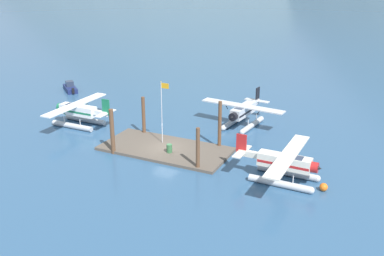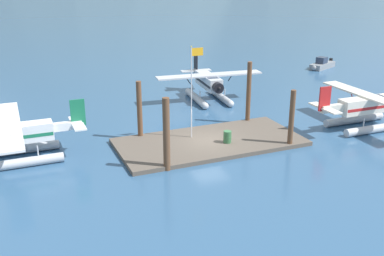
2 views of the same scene
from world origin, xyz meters
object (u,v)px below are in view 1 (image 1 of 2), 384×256
seaplane_white_port_fwd (78,113)px  seaplane_silver_bow_right (243,113)px  flagpole (163,106)px  fuel_drum (169,148)px  mooring_buoy (324,187)px  seaplane_cream_stbd_aft (284,165)px  boat_navy_open_west (70,88)px

seaplane_white_port_fwd → seaplane_silver_bow_right: bearing=25.2°
flagpole → fuel_drum: bearing=-47.9°
flagpole → seaplane_white_port_fwd: (-12.36, 1.06, -2.93)m
flagpole → fuel_drum: size_ratio=7.78×
mooring_buoy → seaplane_silver_bow_right: size_ratio=0.07×
seaplane_cream_stbd_aft → seaplane_silver_bow_right: bearing=124.2°
mooring_buoy → flagpole: bearing=170.3°
flagpole → fuel_drum: flagpole is taller
fuel_drum → boat_navy_open_west: size_ratio=0.21×
seaplane_cream_stbd_aft → seaplane_white_port_fwd: 26.64m
flagpole → mooring_buoy: (17.64, -3.02, -4.14)m
seaplane_cream_stbd_aft → fuel_drum: bearing=176.9°
fuel_drum → flagpole: bearing=132.1°
mooring_buoy → seaplane_white_port_fwd: seaplane_white_port_fwd is taller
fuel_drum → seaplane_cream_stbd_aft: bearing=-3.1°
seaplane_cream_stbd_aft → boat_navy_open_west: (-37.67, 15.61, -1.09)m
fuel_drum → mooring_buoy: size_ratio=1.22×
seaplane_white_port_fwd → flagpole: bearing=-4.9°
seaplane_silver_bow_right → seaplane_white_port_fwd: size_ratio=1.01×
flagpole → boat_navy_open_west: bearing=151.4°
fuel_drum → seaplane_cream_stbd_aft: (12.16, -0.66, 0.84)m
flagpole → seaplane_white_port_fwd: 12.74m
seaplane_silver_bow_right → boat_navy_open_west: seaplane_silver_bow_right is taller
flagpole → boat_navy_open_west: (-23.65, 12.89, -4.01)m
seaplane_silver_bow_right → mooring_buoy: bearing=-46.4°
seaplane_cream_stbd_aft → mooring_buoy: bearing=-4.8°
fuel_drum → seaplane_silver_bow_right: seaplane_silver_bow_right is taller
flagpole → seaplane_white_port_fwd: bearing=175.1°
fuel_drum → mooring_buoy: bearing=-3.5°
boat_navy_open_west → seaplane_white_port_fwd: bearing=-46.3°
fuel_drum → seaplane_silver_bow_right: (3.83, 11.60, 0.84)m
mooring_buoy → seaplane_silver_bow_right: (-11.95, 12.56, 1.22)m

